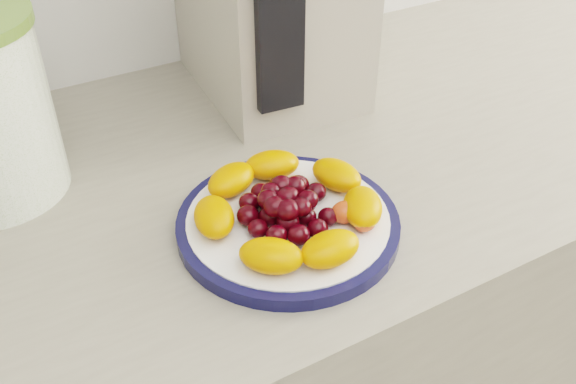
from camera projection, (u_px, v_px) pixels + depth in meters
plate_rim at (288, 224)px, 0.68m from camera, size 0.23×0.23×0.01m
plate_face at (288, 223)px, 0.68m from camera, size 0.21×0.21×0.02m
appliance_panel at (279, 9)px, 0.72m from camera, size 0.06×0.02×0.25m
fruit_plate at (291, 205)px, 0.66m from camera, size 0.20×0.20×0.04m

